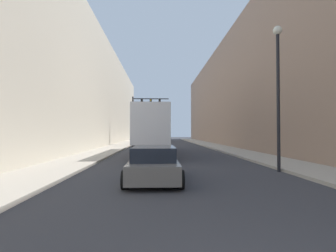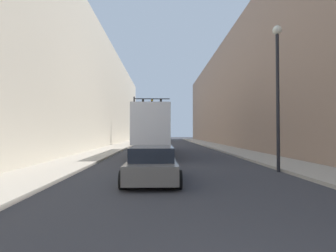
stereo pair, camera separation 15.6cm
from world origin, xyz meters
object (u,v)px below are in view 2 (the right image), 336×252
street_lamp (278,78)px  traffic_signal_gantry (143,111)px  sedan_car (152,164)px  semi_truck (153,129)px

street_lamp → traffic_signal_gantry: bearing=108.6°
traffic_signal_gantry → street_lamp: (8.19, -24.40, -0.32)m
street_lamp → sedan_car: bearing=-162.0°
sedan_car → street_lamp: bearing=18.0°
sedan_car → street_lamp: (6.05, 1.97, 3.91)m
semi_truck → sedan_car: bearing=-88.6°
sedan_car → traffic_signal_gantry: bearing=94.6°
traffic_signal_gantry → street_lamp: bearing=-71.4°
semi_truck → sedan_car: 13.07m
semi_truck → sedan_car: semi_truck is taller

